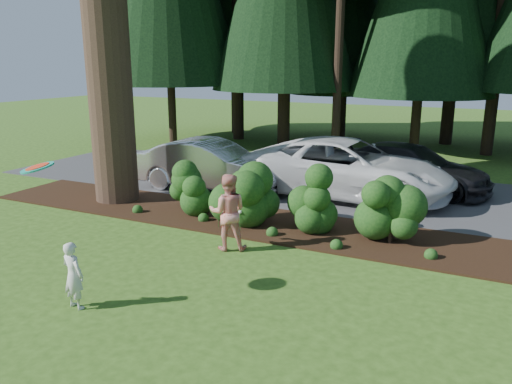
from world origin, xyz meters
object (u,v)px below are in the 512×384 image
Objects in this scene: car_silver_wagon at (211,165)px; child at (73,275)px; adult at (228,212)px; car_white_suv at (347,168)px; frisbee at (37,167)px; car_dark_suv at (410,167)px.

car_silver_wagon is 4.13× the size of child.
car_silver_wagon is 2.84× the size of adult.
car_white_suv is 9.08m from child.
adult is at bearing -99.49° from child.
frisbee is at bearing 165.82° from car_white_suv.
adult is at bearing 170.27° from car_white_suv.
car_dark_suv is at bearing -102.98° from child.
car_dark_suv is at bearing 68.34° from frisbee.
car_white_suv is at bearing 146.81° from car_dark_suv.
child is at bearing 171.46° from car_dark_suv.
car_white_suv is 9.37m from frisbee.
car_silver_wagon is at bearing 106.59° from car_white_suv.
car_silver_wagon reaches higher than car_dark_suv.
car_silver_wagon is at bearing 100.89° from frisbee.
car_white_suv is at bearing -76.89° from car_silver_wagon.
car_white_suv reaches higher than child.
car_silver_wagon is 5.22m from adult.
frisbee reaches higher than car_silver_wagon.
frisbee is (-1.47, -3.53, 1.52)m from adult.
car_dark_suv is (1.59, 1.64, -0.15)m from car_white_suv.
car_dark_suv is at bearing -42.10° from car_white_suv.
child is at bearing 7.81° from frisbee.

